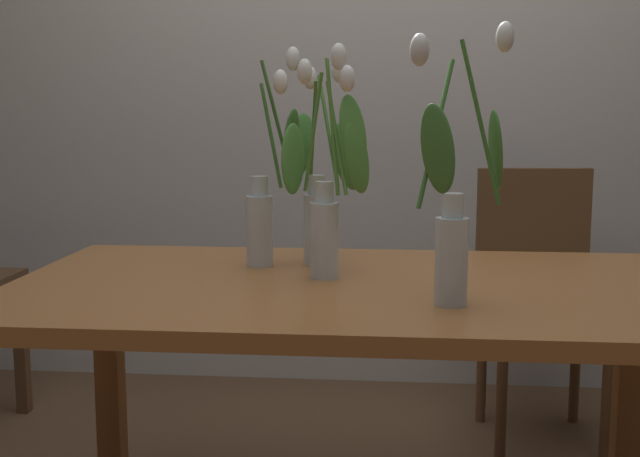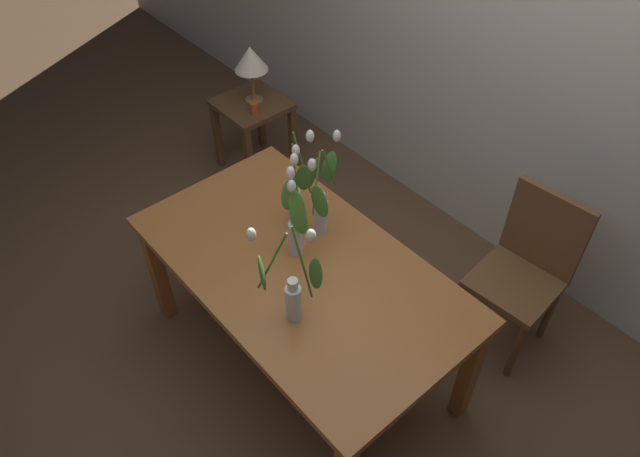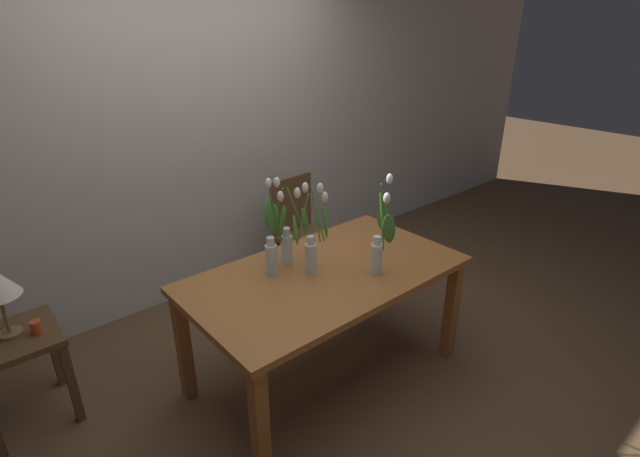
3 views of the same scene
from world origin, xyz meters
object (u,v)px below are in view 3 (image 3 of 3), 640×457
tulip_vase_0 (313,241)px  dining_chair (301,227)px  tulip_vase_1 (274,244)px  side_table (17,355)px  dining_table (325,285)px  pillar_candle (36,327)px  tulip_vase_2 (379,244)px  tulip_vase_3 (287,237)px

tulip_vase_0 → dining_chair: (0.66, 0.94, -0.42)m
tulip_vase_0 → tulip_vase_1: (-0.16, 0.15, -0.02)m
tulip_vase_0 → side_table: 1.69m
tulip_vase_1 → side_table: tulip_vase_1 is taller
dining_table → dining_chair: dining_chair is taller
tulip_vase_0 → pillar_candle: 1.53m
tulip_vase_1 → side_table: bearing=153.9°
dining_table → side_table: size_ratio=2.91×
dining_table → tulip_vase_2: bearing=-45.3°
dining_table → tulip_vase_1: tulip_vase_1 is taller
tulip_vase_0 → tulip_vase_3: size_ratio=1.05×
dining_table → dining_chair: bearing=59.0°
pillar_candle → dining_chair: bearing=7.0°
tulip_vase_2 → side_table: size_ratio=1.03×
dining_chair → pillar_candle: bearing=-173.0°
dining_table → tulip_vase_0: 0.30m
tulip_vase_2 → pillar_candle: bearing=149.0°
tulip_vase_3 → pillar_candle: bearing=157.9°
tulip_vase_3 → dining_table: bearing=-64.3°
tulip_vase_0 → tulip_vase_3: tulip_vase_0 is taller
dining_table → tulip_vase_2: size_ratio=2.82×
tulip_vase_2 → dining_chair: size_ratio=0.61×
tulip_vase_0 → side_table: bearing=151.7°
tulip_vase_0 → tulip_vase_1: size_ratio=0.99×
side_table → pillar_candle: bearing=-27.6°
tulip_vase_0 → tulip_vase_1: tulip_vase_1 is taller
tulip_vase_3 → tulip_vase_2: bearing=-53.9°
dining_table → side_table: dining_table is taller
tulip_vase_1 → pillar_candle: size_ratio=7.35×
tulip_vase_1 → tulip_vase_3: 0.13m
pillar_candle → tulip_vase_0: bearing=-28.3°
tulip_vase_1 → tulip_vase_3: bearing=18.5°
dining_chair → tulip_vase_2: bearing=-107.6°
dining_chair → side_table: bearing=-175.0°
pillar_candle → tulip_vase_3: bearing=-22.1°
dining_table → pillar_candle: size_ratio=21.33×
tulip_vase_2 → tulip_vase_3: (-0.32, 0.44, -0.01)m
side_table → dining_table: bearing=-28.2°
tulip_vase_0 → tulip_vase_2: size_ratio=0.96×
dining_chair → side_table: dining_chair is taller
tulip_vase_0 → dining_chair: 1.22m
dining_table → tulip_vase_3: (-0.11, 0.22, 0.27)m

